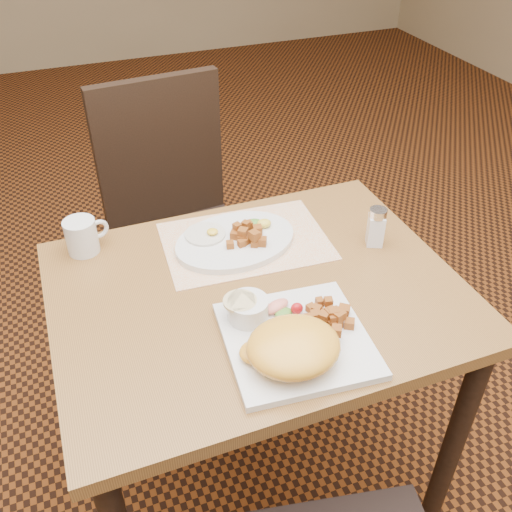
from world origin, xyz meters
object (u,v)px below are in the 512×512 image
at_px(table, 257,323).
at_px(salt_shaker, 376,226).
at_px(chair_far, 176,216).
at_px(coffee_mug, 82,236).
at_px(plate_oval, 235,241).
at_px(plate_square, 296,340).

bearing_deg(table, salt_shaker, 9.60).
bearing_deg(table, chair_far, 92.53).
xyz_separation_m(salt_shaker, coffee_mug, (-0.67, 0.23, -0.01)).
relative_size(table, coffee_mug, 8.43).
relative_size(table, chair_far, 0.93).
height_order(chair_far, plate_oval, chair_far).
bearing_deg(chair_far, plate_square, 87.38).
height_order(chair_far, plate_square, chair_far).
height_order(plate_oval, coffee_mug, coffee_mug).
bearing_deg(plate_oval, salt_shaker, -20.31).
bearing_deg(plate_square, table, 93.61).
bearing_deg(table, plate_square, -86.39).
height_order(plate_square, plate_oval, plate_oval).
xyz_separation_m(plate_square, coffee_mug, (-0.35, 0.47, 0.03)).
bearing_deg(table, coffee_mug, 140.40).
height_order(plate_oval, salt_shaker, salt_shaker).
xyz_separation_m(plate_square, salt_shaker, (0.32, 0.24, 0.04)).
bearing_deg(coffee_mug, salt_shaker, -18.64).
xyz_separation_m(table, coffee_mug, (-0.34, 0.28, 0.15)).
bearing_deg(table, plate_oval, 87.15).
bearing_deg(plate_oval, coffee_mug, 162.93).
bearing_deg(coffee_mug, plate_square, -53.00).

